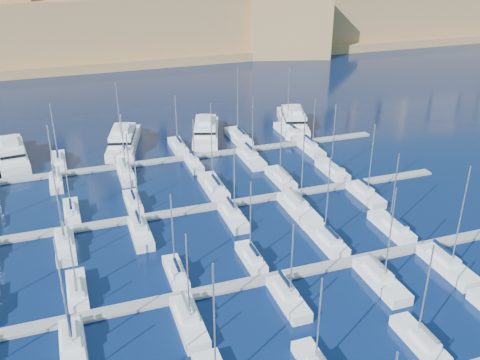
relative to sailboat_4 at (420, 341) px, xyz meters
name	(u,v)px	position (x,y,z in m)	size (l,w,h in m)	color
ground	(238,236)	(-11.56, 29.03, -0.73)	(600.00, 600.00, 0.00)	black
pontoon_mid_near	(267,279)	(-11.56, 17.03, -0.53)	(84.00, 2.00, 0.40)	slate
pontoon_mid_far	(218,205)	(-11.56, 39.03, -0.53)	(84.00, 2.00, 0.40)	slate
pontoon_far	(187,157)	(-11.56, 61.03, -0.53)	(84.00, 2.00, 0.40)	slate
sailboat_4	(420,341)	(0.00, 0.00, 0.00)	(2.45, 8.16, 13.24)	silver
sailboat_13	(77,290)	(-35.53, 21.99, -0.02)	(2.44, 8.14, 11.05)	silver
sailboat_14	(176,273)	(-22.81, 21.65, -0.01)	(2.23, 7.45, 12.50)	silver
sailboat_15	(251,258)	(-12.05, 21.72, -0.01)	(2.28, 7.58, 12.58)	silver
sailboat_16	(326,239)	(0.14, 22.71, 0.02)	(2.88, 9.60, 13.95)	silver
sailboat_17	(392,227)	(11.30, 22.57, 0.01)	(2.79, 9.31, 13.04)	silver
sailboat_19	(73,347)	(-36.65, 11.66, 0.02)	(2.69, 8.96, 15.26)	silver
sailboat_20	(189,322)	(-23.56, 11.54, 0.01)	(2.76, 9.20, 13.27)	silver
sailboat_21	(288,298)	(-10.81, 11.82, -0.01)	(2.59, 8.63, 11.79)	silver
sailboat_22	(381,280)	(2.14, 11.23, 0.03)	(2.95, 9.84, 14.73)	silver
sailboat_23	(447,265)	(12.57, 11.15, 0.04)	(3.00, 10.00, 16.11)	silver
sailboat_25	(72,212)	(-34.97, 43.90, -0.02)	(2.39, 7.95, 11.32)	silver
sailboat_26	(133,202)	(-25.05, 43.89, 0.00)	(2.38, 7.93, 13.11)	silver
sailboat_27	(214,187)	(-10.58, 45.09, 0.04)	(3.11, 10.37, 16.18)	silver
sailboat_28	(281,178)	(2.14, 44.48, 0.02)	(2.74, 9.13, 14.95)	silver
sailboat_29	(333,170)	(12.82, 44.56, 0.01)	(2.79, 9.29, 13.94)	silver
sailboat_31	(65,245)	(-36.45, 33.54, 0.01)	(2.76, 9.21, 14.14)	silver
sailboat_32	(141,233)	(-25.52, 33.57, 0.01)	(2.75, 9.15, 14.15)	silver
sailboat_33	(233,217)	(-10.69, 33.70, 0.01)	(2.66, 8.88, 13.43)	silver
sailboat_34	(299,208)	(0.26, 32.71, 0.06)	(3.27, 10.89, 17.36)	silver
sailboat_35	(365,194)	(13.39, 33.66, 0.01)	(2.69, 8.95, 13.95)	silver
sailboat_37	(59,161)	(-36.20, 66.32, 0.00)	(2.65, 8.82, 12.75)	silver
sailboat_38	(123,152)	(-23.53, 67.00, 0.03)	(3.06, 10.19, 15.37)	silver
sailboat_39	(178,146)	(-12.07, 66.30, -0.01)	(2.63, 8.77, 11.99)	silver
sailboat_40	(239,137)	(1.77, 67.23, 0.05)	(3.20, 10.65, 16.28)	silver
sailboat_41	(288,131)	(13.57, 67.00, 0.03)	(3.06, 10.19, 15.42)	silver
sailboat_43	(56,182)	(-37.00, 56.35, -0.01)	(2.27, 7.56, 12.15)	silver
sailboat_44	(126,174)	(-24.53, 55.76, 0.00)	(2.63, 8.77, 12.94)	silver
sailboat_45	(194,164)	(-11.24, 56.35, -0.03)	(2.26, 7.55, 10.31)	silver
sailboat_46	(251,158)	(0.30, 55.22, 0.02)	(2.96, 9.85, 13.94)	silver
sailboat_47	(311,149)	(13.84, 55.83, -0.01)	(2.59, 8.62, 12.16)	silver
motor_yacht_a	(12,153)	(-44.85, 71.03, 1.00)	(7.36, 18.20, 5.25)	silver
motor_yacht_b	(123,140)	(-22.73, 71.16, 1.00)	(9.83, 18.73, 5.25)	silver
motor_yacht_c	(206,131)	(-4.65, 71.03, 1.00)	(10.33, 18.44, 5.25)	silver
motor_yacht_d	(293,120)	(16.65, 71.37, 1.00)	(10.55, 19.19, 5.25)	silver
fortified_city	(108,7)	(-11.74, 184.29, 14.01)	(460.00, 108.95, 59.52)	brown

